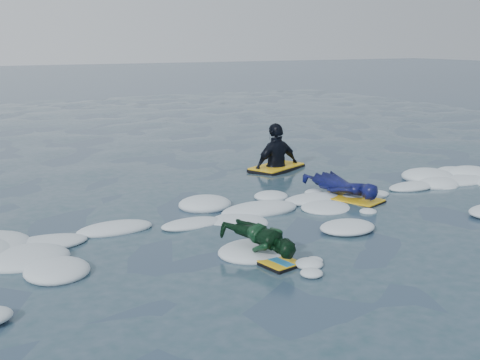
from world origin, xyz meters
The scene contains 5 objects.
ground centered at (0.00, 0.00, 0.00)m, with size 120.00×120.00×0.00m, color #1C3243.
foam_band centered at (0.00, 1.03, 0.00)m, with size 12.00×3.10×0.30m, color silver, non-canonical shape.
prone_woman_unit centered at (2.24, 1.53, 0.21)m, with size 0.90×1.63×0.40m.
prone_child_unit centered at (-0.33, -0.25, 0.22)m, with size 0.73×1.18×0.42m.
waiting_rider_unit centered at (2.46, 4.01, 0.06)m, with size 1.38×1.10×1.82m.
Camera 1 is at (-3.85, -6.27, 2.61)m, focal length 45.00 mm.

